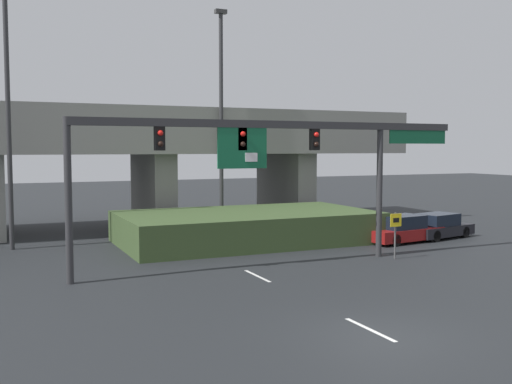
{
  "coord_description": "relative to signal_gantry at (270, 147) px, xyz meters",
  "views": [
    {
      "loc": [
        -9.73,
        -13.25,
        5.14
      ],
      "look_at": [
        0.0,
        8.5,
        3.38
      ],
      "focal_mm": 42.0,
      "sensor_mm": 36.0,
      "label": 1
    }
  ],
  "objects": [
    {
      "name": "grass_embankment",
      "position": [
        1.68,
        6.54,
        -4.33
      ],
      "size": [
        13.55,
        7.45,
        1.66
      ],
      "color": "#384C28",
      "rests_on": "ground"
    },
    {
      "name": "ground_plane",
      "position": [
        -1.35,
        -9.99,
        -5.16
      ],
      "size": [
        160.0,
        160.0,
        0.0
      ],
      "primitive_type": "plane",
      "color": "black"
    },
    {
      "name": "lane_markings",
      "position": [
        -1.35,
        2.27,
        -5.16
      ],
      "size": [
        0.14,
        41.28,
        0.01
      ],
      "color": "silver",
      "rests_on": "ground"
    },
    {
      "name": "overpass_bridge",
      "position": [
        -1.35,
        14.96,
        -0.06
      ],
      "size": [
        34.06,
        8.41,
        7.59
      ],
      "color": "gray",
      "rests_on": "ground"
    },
    {
      "name": "highway_light_pole_far",
      "position": [
        -10.11,
        9.17,
        1.93
      ],
      "size": [
        0.7,
        0.36,
        13.44
      ],
      "color": "#2D2D30",
      "rests_on": "ground"
    },
    {
      "name": "parked_sedan_mid_right",
      "position": [
        12.27,
        3.44,
        -4.51
      ],
      "size": [
        4.6,
        2.67,
        1.41
      ],
      "rotation": [
        0.0,
        0.0,
        0.22
      ],
      "color": "black",
      "rests_on": "ground"
    },
    {
      "name": "highway_light_pole_near",
      "position": [
        1.76,
        10.56,
        1.87
      ],
      "size": [
        0.7,
        0.36,
        13.31
      ],
      "color": "#2D2D30",
      "rests_on": "ground"
    },
    {
      "name": "signal_gantry",
      "position": [
        0.0,
        0.0,
        0.0
      ],
      "size": [
        18.11,
        0.44,
        6.3
      ],
      "color": "#2D2D30",
      "rests_on": "ground"
    },
    {
      "name": "parked_sedan_near_right",
      "position": [
        9.44,
        3.02,
        -4.48
      ],
      "size": [
        4.72,
        2.4,
        1.49
      ],
      "rotation": [
        0.0,
        0.0,
        0.14
      ],
      "color": "maroon",
      "rests_on": "ground"
    },
    {
      "name": "speed_limit_sign",
      "position": [
        5.98,
        -0.88,
        -3.75
      ],
      "size": [
        0.6,
        0.11,
        2.17
      ],
      "color": "#4C4C4C",
      "rests_on": "ground"
    }
  ]
}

